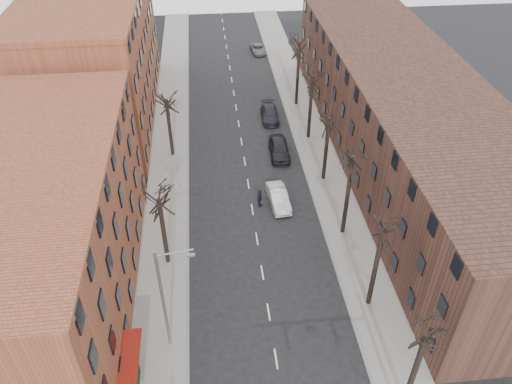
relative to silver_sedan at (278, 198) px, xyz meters
name	(u,v)px	position (x,y,z in m)	size (l,w,h in m)	color
sidewalk_left	(169,150)	(-10.52, 10.42, -0.68)	(4.00, 90.00, 0.15)	gray
sidewalk_right	(313,142)	(5.48, 10.42, -0.68)	(4.00, 90.00, 0.15)	gray
building_left_near	(35,242)	(-18.52, -9.58, 5.25)	(12.00, 26.00, 12.00)	brown
building_left_far	(94,60)	(-18.52, 19.42, 6.25)	(12.00, 28.00, 14.00)	brown
building_right	(406,121)	(13.48, 5.42, 4.25)	(12.00, 50.00, 10.00)	#4D2F24
tree_right_b	(368,303)	(5.08, -12.58, -0.75)	(5.20, 5.20, 10.80)	black
tree_right_c	(342,232)	(5.08, -4.58, -0.75)	(5.20, 5.20, 11.60)	black
tree_right_d	(323,179)	(5.08, 3.42, -0.75)	(5.20, 5.20, 10.00)	black
tree_right_e	(308,138)	(5.08, 11.42, -0.75)	(5.20, 5.20, 10.80)	black
tree_right_f	(296,104)	(5.08, 19.42, -0.75)	(5.20, 5.20, 11.60)	black
tree_left_a	(168,262)	(-10.12, -6.58, -0.75)	(5.20, 5.20, 9.50)	black
tree_left_b	(173,155)	(-10.12, 9.42, -0.75)	(5.20, 5.20, 9.50)	black
streetlight	(165,296)	(-9.55, -14.58, 4.26)	(2.45, 0.22, 9.03)	slate
silver_sedan	(278,198)	(0.00, 0.00, 0.00)	(1.59, 4.56, 1.50)	silver
parked_car_near	(279,148)	(1.28, 8.23, 0.10)	(2.01, 4.99, 1.70)	black
parked_car_mid	(270,114)	(1.28, 16.08, -0.04)	(1.99, 4.88, 1.42)	black
parked_car_far	(258,49)	(2.13, 36.55, -0.17)	(1.92, 4.16, 1.16)	slate
pedestrian_crossing	(260,198)	(-1.78, -0.11, 0.18)	(1.09, 0.45, 1.86)	black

